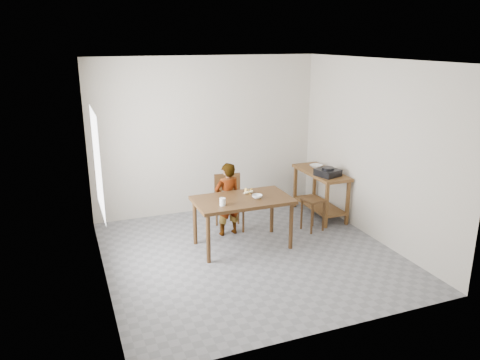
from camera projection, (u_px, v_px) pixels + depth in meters
name	position (u px, v px, depth m)	size (l,w,h in m)	color
floor	(250.00, 255.00, 6.71)	(4.00, 4.00, 0.04)	slate
ceiling	(251.00, 59.00, 5.92)	(4.00, 4.00, 0.04)	white
wall_back	(206.00, 136.00, 8.12)	(4.00, 0.04, 2.70)	beige
wall_front	(331.00, 213.00, 4.51)	(4.00, 0.04, 2.70)	beige
wall_left	(96.00, 179.00, 5.61)	(0.04, 4.00, 2.70)	beige
wall_right	(375.00, 151.00, 7.01)	(0.04, 4.00, 2.70)	beige
window_pane	(97.00, 162.00, 5.77)	(0.02, 1.10, 1.30)	white
dining_table	(242.00, 222.00, 6.86)	(1.40, 0.80, 0.75)	#402813
prep_counter	(320.00, 193.00, 8.08)	(0.50, 1.20, 0.80)	brown
child	(227.00, 199.00, 7.23)	(0.42, 0.28, 1.16)	white
dining_chair	(230.00, 203.00, 7.47)	(0.42, 0.42, 0.88)	#402813
stool	(312.00, 214.00, 7.49)	(0.30, 0.30, 0.53)	#402813
glass_tumbler	(223.00, 202.00, 6.46)	(0.08, 0.08, 0.11)	white
small_bowl	(257.00, 196.00, 6.76)	(0.15, 0.15, 0.05)	silver
banana	(248.00, 192.00, 6.96)	(0.16, 0.11, 0.06)	#ECDB5A
serving_bowl	(316.00, 166.00, 8.17)	(0.21, 0.21, 0.05)	silver
gas_burner	(328.00, 173.00, 7.67)	(0.34, 0.34, 0.11)	black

